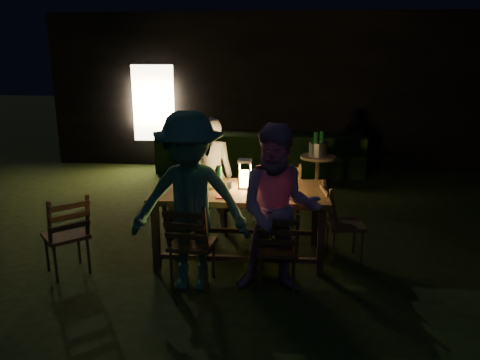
# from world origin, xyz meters

# --- Properties ---
(garden_envelope) EXTENTS (40.00, 40.00, 3.20)m
(garden_envelope) POSITION_xyz_m (-0.01, 6.15, 1.58)
(garden_envelope) COLOR black
(garden_envelope) RESTS_ON ground
(dining_table) EXTENTS (2.05, 1.05, 0.85)m
(dining_table) POSITION_xyz_m (-0.51, -0.37, 0.76)
(dining_table) COLOR #4B2F19
(dining_table) RESTS_ON ground
(chair_near_left) EXTENTS (0.49, 0.52, 1.00)m
(chair_near_left) POSITION_xyz_m (-0.95, -1.15, 0.30)
(chair_near_left) COLOR #4B2F19
(chair_near_left) RESTS_ON ground
(chair_near_right) EXTENTS (0.42, 0.45, 0.93)m
(chair_near_right) POSITION_xyz_m (-0.05, -1.13, 0.28)
(chair_near_right) COLOR #4B2F19
(chair_near_right) RESTS_ON ground
(chair_far_left) EXTENTS (0.53, 0.56, 1.05)m
(chair_far_left) POSITION_xyz_m (-0.98, 0.39, 0.32)
(chair_far_left) COLOR #4B2F19
(chair_far_left) RESTS_ON ground
(chair_far_right) EXTENTS (0.43, 0.46, 0.97)m
(chair_far_right) POSITION_xyz_m (0.03, 0.41, 0.29)
(chair_far_right) COLOR #4B2F19
(chair_far_right) RESTS_ON ground
(chair_end) EXTENTS (0.51, 0.48, 0.97)m
(chair_end) POSITION_xyz_m (0.72, -0.35, 0.29)
(chair_end) COLOR #4B2F19
(chair_end) RESTS_ON ground
(chair_spare) EXTENTS (0.64, 0.64, 0.98)m
(chair_spare) POSITION_xyz_m (-2.39, -1.02, 0.30)
(chair_spare) COLOR #4B2F19
(chair_spare) RESTS_ON ground
(person_house_side) EXTENTS (0.58, 0.39, 1.58)m
(person_house_side) POSITION_xyz_m (-0.98, 0.44, 0.79)
(person_house_side) COLOR beige
(person_house_side) RESTS_ON ground
(person_opp_right) EXTENTS (0.86, 0.68, 1.76)m
(person_opp_right) POSITION_xyz_m (-0.05, -1.18, 0.88)
(person_opp_right) COLOR #AE78A7
(person_opp_right) RESTS_ON ground
(person_opp_left) EXTENTS (1.22, 0.72, 1.87)m
(person_opp_left) POSITION_xyz_m (-0.95, -1.20, 0.93)
(person_opp_left) COLOR #376E57
(person_opp_left) RESTS_ON ground
(lantern) EXTENTS (0.16, 0.16, 0.35)m
(lantern) POSITION_xyz_m (-0.46, -0.32, 1.00)
(lantern) COLOR white
(lantern) RESTS_ON dining_table
(plate_far_left) EXTENTS (0.25, 0.25, 0.01)m
(plate_far_left) POSITION_xyz_m (-1.06, -0.16, 0.85)
(plate_far_left) COLOR white
(plate_far_left) RESTS_ON dining_table
(plate_near_left) EXTENTS (0.25, 0.25, 0.01)m
(plate_near_left) POSITION_xyz_m (-1.06, -0.60, 0.85)
(plate_near_left) COLOR white
(plate_near_left) RESTS_ON dining_table
(plate_far_right) EXTENTS (0.25, 0.25, 0.01)m
(plate_far_right) POSITION_xyz_m (-0.07, -0.14, 0.85)
(plate_far_right) COLOR white
(plate_far_right) RESTS_ON dining_table
(plate_near_right) EXTENTS (0.25, 0.25, 0.01)m
(plate_near_right) POSITION_xyz_m (-0.06, -0.58, 0.85)
(plate_near_right) COLOR white
(plate_near_right) RESTS_ON dining_table
(wineglass_a) EXTENTS (0.06, 0.06, 0.18)m
(wineglass_a) POSITION_xyz_m (-0.82, -0.10, 0.93)
(wineglass_a) COLOR #59070F
(wineglass_a) RESTS_ON dining_table
(wineglass_b) EXTENTS (0.06, 0.06, 0.18)m
(wineglass_b) POSITION_xyz_m (-1.23, -0.50, 0.93)
(wineglass_b) COLOR #59070F
(wineglass_b) RESTS_ON dining_table
(wineglass_c) EXTENTS (0.06, 0.06, 0.18)m
(wineglass_c) POSITION_xyz_m (-0.21, -0.65, 0.93)
(wineglass_c) COLOR #59070F
(wineglass_c) RESTS_ON dining_table
(wineglass_d) EXTENTS (0.06, 0.06, 0.18)m
(wineglass_d) POSITION_xyz_m (0.11, -0.18, 0.93)
(wineglass_d) COLOR #59070F
(wineglass_d) RESTS_ON dining_table
(wineglass_e) EXTENTS (0.06, 0.06, 0.18)m
(wineglass_e) POSITION_xyz_m (-0.61, -0.67, 0.93)
(wineglass_e) COLOR silver
(wineglass_e) RESTS_ON dining_table
(bottle_table) EXTENTS (0.07, 0.07, 0.28)m
(bottle_table) POSITION_xyz_m (-0.76, -0.38, 0.99)
(bottle_table) COLOR #0F471E
(bottle_table) RESTS_ON dining_table
(napkin_left) EXTENTS (0.18, 0.14, 0.01)m
(napkin_left) POSITION_xyz_m (-0.66, -0.69, 0.85)
(napkin_left) COLOR red
(napkin_left) RESTS_ON dining_table
(napkin_right) EXTENTS (0.18, 0.14, 0.01)m
(napkin_right) POSITION_xyz_m (0.04, -0.66, 0.85)
(napkin_right) COLOR red
(napkin_right) RESTS_ON dining_table
(phone) EXTENTS (0.14, 0.07, 0.01)m
(phone) POSITION_xyz_m (-1.13, -0.68, 0.85)
(phone) COLOR black
(phone) RESTS_ON dining_table
(side_table) EXTENTS (0.57, 0.57, 0.77)m
(side_table) POSITION_xyz_m (0.55, 1.92, 0.68)
(side_table) COLOR brown
(side_table) RESTS_ON ground
(ice_bucket) EXTENTS (0.30, 0.30, 0.22)m
(ice_bucket) POSITION_xyz_m (0.55, 1.92, 0.88)
(ice_bucket) COLOR #A5A8AD
(ice_bucket) RESTS_ON side_table
(bottle_bucket_a) EXTENTS (0.07, 0.07, 0.32)m
(bottle_bucket_a) POSITION_xyz_m (0.50, 1.88, 0.93)
(bottle_bucket_a) COLOR #0F471E
(bottle_bucket_a) RESTS_ON side_table
(bottle_bucket_b) EXTENTS (0.07, 0.07, 0.32)m
(bottle_bucket_b) POSITION_xyz_m (0.60, 1.96, 0.93)
(bottle_bucket_b) COLOR #0F471E
(bottle_bucket_b) RESTS_ON side_table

